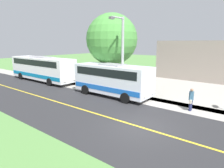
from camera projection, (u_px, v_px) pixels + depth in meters
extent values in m
plane|color=#548442|center=(140.00, 127.00, 11.63)|extent=(120.00, 120.00, 0.00)
cube|color=#28282B|center=(140.00, 127.00, 11.62)|extent=(8.00, 100.00, 0.01)
cube|color=#9E9991|center=(173.00, 105.00, 15.62)|extent=(2.40, 100.00, 0.01)
cube|color=gold|center=(140.00, 127.00, 11.62)|extent=(0.16, 100.00, 0.00)
cube|color=silver|center=(112.00, 79.00, 18.23)|extent=(2.54, 7.58, 2.54)
cube|color=blue|center=(112.00, 86.00, 18.38)|extent=(2.58, 7.43, 0.44)
cube|color=black|center=(112.00, 71.00, 18.08)|extent=(2.58, 6.82, 0.70)
cube|color=gray|center=(112.00, 65.00, 17.95)|extent=(1.53, 2.27, 0.12)
cylinder|color=black|center=(141.00, 92.00, 18.03)|extent=(0.25, 0.90, 0.90)
cylinder|color=black|center=(125.00, 98.00, 16.08)|extent=(0.25, 0.90, 0.90)
cylinder|color=black|center=(103.00, 85.00, 20.88)|extent=(0.25, 0.90, 0.90)
cylinder|color=black|center=(85.00, 90.00, 18.92)|extent=(0.25, 0.90, 0.90)
sphere|color=#F2EACC|center=(152.00, 93.00, 16.66)|extent=(0.20, 0.20, 0.20)
sphere|color=#F2EACC|center=(144.00, 97.00, 15.58)|extent=(0.20, 0.20, 0.20)
cube|color=white|center=(42.00, 68.00, 25.21)|extent=(2.48, 10.79, 2.70)
cube|color=#0C72A5|center=(42.00, 74.00, 25.38)|extent=(2.52, 10.57, 0.44)
cube|color=black|center=(42.00, 62.00, 25.04)|extent=(2.52, 9.71, 0.70)
cube|color=gray|center=(41.00, 57.00, 24.91)|extent=(1.49, 3.24, 0.12)
cylinder|color=black|center=(67.00, 79.00, 24.41)|extent=(0.25, 0.90, 0.90)
cylinder|color=black|center=(50.00, 82.00, 22.50)|extent=(0.25, 0.90, 0.90)
cylinder|color=black|center=(37.00, 74.00, 28.45)|extent=(0.25, 0.90, 0.90)
cylinder|color=black|center=(21.00, 76.00, 26.54)|extent=(0.25, 0.90, 0.90)
sphere|color=#F2EACC|center=(74.00, 80.00, 22.67)|extent=(0.20, 0.20, 0.20)
sphere|color=#F2EACC|center=(65.00, 81.00, 21.63)|extent=(0.20, 0.20, 0.20)
cylinder|color=#1E2347|center=(191.00, 105.00, 14.43)|extent=(0.18, 0.18, 0.81)
cylinder|color=#1E2347|center=(190.00, 106.00, 14.28)|extent=(0.18, 0.18, 0.81)
cylinder|color=#335972|center=(191.00, 96.00, 14.20)|extent=(0.34, 0.34, 0.64)
sphere|color=#8C664C|center=(192.00, 90.00, 14.11)|extent=(0.22, 0.22, 0.22)
cylinder|color=#335972|center=(192.00, 95.00, 14.34)|extent=(0.27, 0.10, 0.58)
cube|color=white|center=(193.00, 100.00, 14.45)|extent=(0.20, 0.12, 0.28)
cylinder|color=#335972|center=(191.00, 96.00, 14.06)|extent=(0.27, 0.10, 0.58)
cube|color=beige|center=(191.00, 102.00, 14.05)|extent=(0.20, 0.12, 0.28)
cylinder|color=#9E9EA3|center=(123.00, 58.00, 17.64)|extent=(0.24, 0.24, 7.16)
cylinder|color=#9E9EA3|center=(118.00, 18.00, 16.31)|extent=(1.60, 0.14, 0.14)
cube|color=#59595B|center=(112.00, 18.00, 15.71)|extent=(0.50, 0.24, 0.20)
cylinder|color=brown|center=(112.00, 73.00, 21.80)|extent=(0.36, 0.36, 3.21)
sphere|color=#478C3D|center=(112.00, 39.00, 21.03)|extent=(5.54, 5.54, 5.54)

